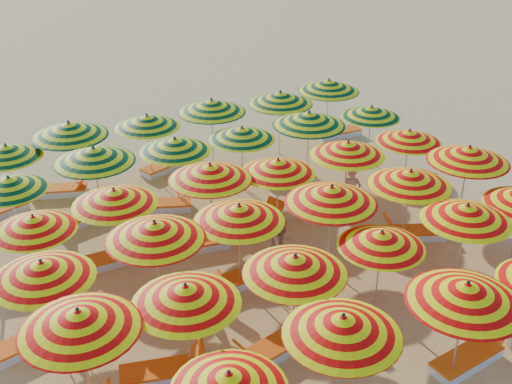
# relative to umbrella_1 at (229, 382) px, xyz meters

# --- Properties ---
(ground) EXTENTS (120.00, 120.00, 0.00)m
(ground) POSITION_rel_umbrella_1_xyz_m (3.62, 5.61, -1.86)
(ground) COLOR #DDAF62
(ground) RESTS_ON ground
(umbrella_1) EXTENTS (2.41, 2.41, 2.11)m
(umbrella_1) POSITION_rel_umbrella_1_xyz_m (0.00, 0.00, 0.00)
(umbrella_1) COLOR silver
(umbrella_1) RESTS_ON ground
(umbrella_2) EXTENTS (2.87, 2.87, 2.31)m
(umbrella_2) POSITION_rel_umbrella_1_xyz_m (2.30, 0.16, 0.18)
(umbrella_2) COLOR silver
(umbrella_2) RESTS_ON ground
(umbrella_3) EXTENTS (2.47, 2.47, 2.41)m
(umbrella_3) POSITION_rel_umbrella_1_xyz_m (4.83, -0.20, 0.26)
(umbrella_3) COLOR silver
(umbrella_3) RESTS_ON ground
(umbrella_6) EXTENTS (2.81, 2.81, 2.37)m
(umbrella_6) POSITION_rel_umbrella_1_xyz_m (-1.83, 2.37, 0.23)
(umbrella_6) COLOR silver
(umbrella_6) RESTS_ON ground
(umbrella_7) EXTENTS (2.78, 2.78, 2.27)m
(umbrella_7) POSITION_rel_umbrella_1_xyz_m (0.17, 2.32, 0.14)
(umbrella_7) COLOR silver
(umbrella_7) RESTS_ON ground
(umbrella_8) EXTENTS (2.28, 2.28, 2.32)m
(umbrella_8) POSITION_rel_umbrella_1_xyz_m (2.50, 2.19, 0.18)
(umbrella_8) COLOR silver
(umbrella_8) RESTS_ON ground
(umbrella_9) EXTENTS (2.50, 2.50, 2.10)m
(umbrella_9) POSITION_rel_umbrella_1_xyz_m (4.86, 2.41, -0.01)
(umbrella_9) COLOR silver
(umbrella_9) RESTS_ON ground
(umbrella_10) EXTENTS (2.34, 2.34, 2.26)m
(umbrella_10) POSITION_rel_umbrella_1_xyz_m (7.20, 2.28, 0.13)
(umbrella_10) COLOR silver
(umbrella_10) RESTS_ON ground
(umbrella_12) EXTENTS (2.64, 2.64, 2.26)m
(umbrella_12) POSITION_rel_umbrella_1_xyz_m (-2.11, 4.41, 0.13)
(umbrella_12) COLOR silver
(umbrella_12) RESTS_ON ground
(umbrella_13) EXTENTS (2.38, 2.38, 2.37)m
(umbrella_13) POSITION_rel_umbrella_1_xyz_m (0.38, 4.66, 0.23)
(umbrella_13) COLOR silver
(umbrella_13) RESTS_ON ground
(umbrella_14) EXTENTS (2.27, 2.27, 2.30)m
(umbrella_14) POSITION_rel_umbrella_1_xyz_m (2.42, 4.63, 0.17)
(umbrella_14) COLOR silver
(umbrella_14) RESTS_ON ground
(umbrella_15) EXTENTS (2.93, 2.93, 2.42)m
(umbrella_15) POSITION_rel_umbrella_1_xyz_m (4.72, 4.26, 0.27)
(umbrella_15) COLOR silver
(umbrella_15) RESTS_ON ground
(umbrella_16) EXTENTS (2.20, 2.20, 2.31)m
(umbrella_16) POSITION_rel_umbrella_1_xyz_m (7.13, 4.25, 0.17)
(umbrella_16) COLOR silver
(umbrella_16) RESTS_ON ground
(umbrella_17) EXTENTS (2.61, 2.61, 2.41)m
(umbrella_17) POSITION_rel_umbrella_1_xyz_m (9.39, 4.55, 0.26)
(umbrella_17) COLOR silver
(umbrella_17) RESTS_ON ground
(umbrella_18) EXTENTS (2.25, 2.25, 2.10)m
(umbrella_18) POSITION_rel_umbrella_1_xyz_m (-1.90, 6.66, -0.01)
(umbrella_18) COLOR silver
(umbrella_18) RESTS_ON ground
(umbrella_19) EXTENTS (2.62, 2.62, 2.25)m
(umbrella_19) POSITION_rel_umbrella_1_xyz_m (0.07, 6.82, 0.12)
(umbrella_19) COLOR silver
(umbrella_19) RESTS_ON ground
(umbrella_20) EXTENTS (2.26, 2.26, 2.36)m
(umbrella_20) POSITION_rel_umbrella_1_xyz_m (2.65, 6.84, 0.22)
(umbrella_20) COLOR silver
(umbrella_20) RESTS_ON ground
(umbrella_21) EXTENTS (2.42, 2.42, 2.20)m
(umbrella_21) POSITION_rel_umbrella_1_xyz_m (4.54, 6.60, 0.07)
(umbrella_21) COLOR silver
(umbrella_21) RESTS_ON ground
(umbrella_22) EXTENTS (2.27, 2.27, 2.29)m
(umbrella_22) POSITION_rel_umbrella_1_xyz_m (6.80, 6.59, 0.15)
(umbrella_22) COLOR silver
(umbrella_22) RESTS_ON ground
(umbrella_23) EXTENTS (2.02, 2.02, 2.12)m
(umbrella_23) POSITION_rel_umbrella_1_xyz_m (9.17, 6.78, 0.00)
(umbrella_23) COLOR silver
(umbrella_23) RESTS_ON ground
(umbrella_24) EXTENTS (2.59, 2.59, 2.09)m
(umbrella_24) POSITION_rel_umbrella_1_xyz_m (-2.10, 9.05, -0.02)
(umbrella_24) COLOR silver
(umbrella_24) RESTS_ON ground
(umbrella_25) EXTENTS (2.32, 2.32, 2.40)m
(umbrella_25) POSITION_rel_umbrella_1_xyz_m (0.20, 9.23, 0.25)
(umbrella_25) COLOR silver
(umbrella_25) RESTS_ON ground
(umbrella_26) EXTENTS (2.49, 2.49, 2.23)m
(umbrella_26) POSITION_rel_umbrella_1_xyz_m (2.55, 9.18, 0.11)
(umbrella_26) COLOR silver
(umbrella_26) RESTS_ON ground
(umbrella_27) EXTENTS (2.37, 2.37, 2.16)m
(umbrella_27) POSITION_rel_umbrella_1_xyz_m (4.72, 9.21, 0.04)
(umbrella_27) COLOR silver
(umbrella_27) RESTS_ON ground
(umbrella_28) EXTENTS (2.55, 2.55, 2.43)m
(umbrella_28) POSITION_rel_umbrella_1_xyz_m (6.84, 8.79, 0.28)
(umbrella_28) COLOR silver
(umbrella_28) RESTS_ON ground
(umbrella_29) EXTENTS (2.53, 2.53, 2.09)m
(umbrella_29) POSITION_rel_umbrella_1_xyz_m (9.43, 9.06, -0.02)
(umbrella_29) COLOR silver
(umbrella_29) RESTS_ON ground
(umbrella_30) EXTENTS (2.34, 2.34, 2.14)m
(umbrella_30) POSITION_rel_umbrella_1_xyz_m (-1.87, 11.14, 0.02)
(umbrella_30) COLOR silver
(umbrella_30) RESTS_ON ground
(umbrella_31) EXTENTS (2.58, 2.58, 2.44)m
(umbrella_31) POSITION_rel_umbrella_1_xyz_m (0.00, 11.32, 0.28)
(umbrella_31) COLOR silver
(umbrella_31) RESTS_ON ground
(umbrella_32) EXTENTS (2.30, 2.30, 2.21)m
(umbrella_32) POSITION_rel_umbrella_1_xyz_m (2.44, 11.38, 0.09)
(umbrella_32) COLOR silver
(umbrella_32) RESTS_ON ground
(umbrella_33) EXTENTS (2.51, 2.51, 2.39)m
(umbrella_33) POSITION_rel_umbrella_1_xyz_m (4.63, 11.31, 0.25)
(umbrella_33) COLOR silver
(umbrella_33) RESTS_ON ground
(umbrella_34) EXTENTS (2.67, 2.67, 2.36)m
(umbrella_34) POSITION_rel_umbrella_1_xyz_m (7.07, 11.05, 0.22)
(umbrella_34) COLOR silver
(umbrella_34) RESTS_ON ground
(umbrella_35) EXTENTS (2.60, 2.60, 2.36)m
(umbrella_35) POSITION_rel_umbrella_1_xyz_m (9.26, 11.42, 0.21)
(umbrella_35) COLOR silver
(umbrella_35) RESTS_ON ground
(lounger_2) EXTENTS (1.79, 0.78, 0.69)m
(lounger_2) POSITION_rel_umbrella_1_xyz_m (5.43, -0.04, -1.71)
(lounger_2) COLOR white
(lounger_2) RESTS_ON ground
(lounger_6) EXTENTS (1.82, 0.99, 0.69)m
(lounger_6) POSITION_rel_umbrella_1_xyz_m (-0.33, 2.46, -1.71)
(lounger_6) COLOR white
(lounger_6) RESTS_ON ground
(lounger_7) EXTENTS (1.81, 0.92, 0.69)m
(lounger_7) POSITION_rel_umbrella_1_xyz_m (1.91, 2.04, -1.71)
(lounger_7) COLOR white
(lounger_7) RESTS_ON ground
(lounger_8) EXTENTS (1.82, 0.96, 0.69)m
(lounger_8) POSITION_rel_umbrella_1_xyz_m (-2.61, 4.62, -1.71)
(lounger_8) COLOR white
(lounger_8) RESTS_ON ground
(lounger_9) EXTENTS (1.81, 0.88, 0.69)m
(lounger_9) POSITION_rel_umbrella_1_xyz_m (0.98, 4.42, -1.71)
(lounger_9) COLOR white
(lounger_9) RESTS_ON ground
(lounger_10) EXTENTS (1.77, 0.71, 0.69)m
(lounger_10) POSITION_rel_umbrella_1_xyz_m (1.82, 4.59, -1.71)
(lounger_10) COLOR white
(lounger_10) RESTS_ON ground
(lounger_11) EXTENTS (1.82, 1.25, 0.69)m
(lounger_11) POSITION_rel_umbrella_1_xyz_m (7.64, 4.45, -1.71)
(lounger_11) COLOR white
(lounger_11) RESTS_ON ground
(lounger_12) EXTENTS (1.81, 0.90, 0.69)m
(lounger_12) POSITION_rel_umbrella_1_xyz_m (-2.49, 6.72, -1.71)
(lounger_12) COLOR white
(lounger_12) RESTS_ON ground
(lounger_13) EXTENTS (1.74, 0.59, 0.69)m
(lounger_13) POSITION_rel_umbrella_1_xyz_m (-0.43, 6.97, -1.71)
(lounger_13) COLOR white
(lounger_13) RESTS_ON ground
(lounger_14) EXTENTS (1.80, 0.86, 0.69)m
(lounger_14) POSITION_rel_umbrella_1_xyz_m (2.05, 6.62, -1.71)
(lounger_14) COLOR white
(lounger_14) RESTS_ON ground
(lounger_15) EXTENTS (1.82, 1.22, 0.69)m
(lounger_15) POSITION_rel_umbrella_1_xyz_m (4.03, 6.70, -1.71)
(lounger_15) COLOR white
(lounger_15) RESTS_ON ground
(lounger_16) EXTENTS (1.78, 0.74, 0.69)m
(lounger_16) POSITION_rel_umbrella_1_xyz_m (6.20, 6.77, -1.71)
(lounger_16) COLOR white
(lounger_16) RESTS_ON ground
(lounger_17) EXTENTS (1.82, 1.19, 0.69)m
(lounger_17) POSITION_rel_umbrella_1_xyz_m (9.68, 6.74, -1.71)
(lounger_17) COLOR white
(lounger_17) RESTS_ON ground
(lounger_18) EXTENTS (1.82, 0.99, 0.69)m
(lounger_18) POSITION_rel_umbrella_1_xyz_m (-0.40, 9.39, -1.71)
(lounger_18) COLOR white
(lounger_18) RESTS_ON ground
(lounger_19) EXTENTS (1.82, 1.18, 0.69)m
(lounger_19) POSITION_rel_umbrella_1_xyz_m (1.95, 9.11, -1.71)
(lounger_19) COLOR white
(lounger_19) RESTS_ON ground
(lounger_20) EXTENTS (1.83, 1.12, 0.69)m
(lounger_20) POSITION_rel_umbrella_1_xyz_m (6.24, 8.98, -1.71)
(lounger_20) COLOR white
(lounger_20) RESTS_ON ground
(lounger_22) EXTENTS (1.83, 1.12, 0.69)m
(lounger_22) POSITION_rel_umbrella_1_xyz_m (-0.50, 11.45, -1.71)
(lounger_22) COLOR white
(lounger_22) RESTS_ON ground
(lounger_23) EXTENTS (1.83, 1.15, 0.69)m
(lounger_23) POSITION_rel_umbrella_1_xyz_m (3.03, 11.64, -1.71)
(lounger_23) COLOR white
(lounger_23) RESTS_ON ground
(lounger_24) EXTENTS (1.75, 0.62, 0.69)m
(lounger_24) POSITION_rel_umbrella_1_xyz_m (9.76, 11.40, -1.71)
(lounger_24) COLOR white
(lounger_24) RESTS_ON ground
(beachgoer_b) EXTENTS (0.92, 0.82, 1.57)m
(beachgoer_b) POSITION_rel_umbrella_1_xyz_m (3.59, 4.66, -1.07)
(beachgoer_b) COLOR tan
(beachgoer_b) RESTS_ON ground
(beachgoer_a) EXTENTS (0.64, 0.58, 1.47)m
(beachgoer_a) POSITION_rel_umbrella_1_xyz_m (6.81, 6.28, -1.12)
(beachgoer_a) COLOR tan
(beachgoer_a) RESTS_ON ground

